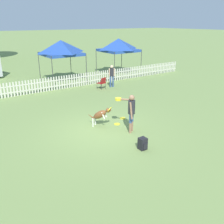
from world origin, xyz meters
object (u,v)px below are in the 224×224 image
at_px(handler_person, 130,109).
at_px(spectator_standing, 112,74).
at_px(canopy_tent_secondary, 118,45).
at_px(frisbee_near_dog, 123,118).
at_px(backpack_on_grass, 143,144).
at_px(folding_chair_blue_left, 102,82).
at_px(frisbee_near_handler, 117,124).
at_px(canopy_tent_main, 61,48).
at_px(leaping_dog, 101,114).

height_order(handler_person, spectator_standing, handler_person).
height_order(handler_person, canopy_tent_secondary, canopy_tent_secondary).
distance_m(frisbee_near_dog, canopy_tent_secondary, 10.73).
xyz_separation_m(handler_person, backpack_on_grass, (-0.57, -1.45, -0.78)).
bearing_deg(spectator_standing, canopy_tent_secondary, -112.03).
bearing_deg(folding_chair_blue_left, frisbee_near_handler, 48.50).
bearing_deg(canopy_tent_main, backpack_on_grass, -100.40).
height_order(leaping_dog, backpack_on_grass, leaping_dog).
distance_m(frisbee_near_handler, spectator_standing, 6.70).
height_order(leaping_dog, canopy_tent_secondary, canopy_tent_secondary).
distance_m(handler_person, folding_chair_blue_left, 6.97).
height_order(leaping_dog, spectator_standing, spectator_standing).
bearing_deg(frisbee_near_handler, spectator_standing, 57.34).
distance_m(folding_chair_blue_left, spectator_standing, 0.97).
bearing_deg(folding_chair_blue_left, frisbee_near_dog, 52.42).
relative_size(folding_chair_blue_left, spectator_standing, 0.53).
height_order(frisbee_near_dog, spectator_standing, spectator_standing).
height_order(folding_chair_blue_left, canopy_tent_main, canopy_tent_main).
relative_size(leaping_dog, canopy_tent_main, 0.35).
distance_m(frisbee_near_handler, canopy_tent_main, 9.41).
relative_size(frisbee_near_handler, folding_chair_blue_left, 0.32).
xyz_separation_m(handler_person, spectator_standing, (3.60, 6.51, -0.09)).
relative_size(leaping_dog, folding_chair_blue_left, 1.32).
distance_m(handler_person, spectator_standing, 7.44).
xyz_separation_m(folding_chair_blue_left, canopy_tent_secondary, (3.90, 3.52, 1.94)).
xyz_separation_m(leaping_dog, folding_chair_blue_left, (3.46, 5.30, -0.10)).
xyz_separation_m(frisbee_near_handler, folding_chair_blue_left, (2.72, 5.48, 0.46)).
bearing_deg(frisbee_near_dog, backpack_on_grass, -113.56).
bearing_deg(canopy_tent_main, canopy_tent_secondary, 0.38).
bearing_deg(frisbee_near_dog, leaping_dog, -169.73).
height_order(handler_person, folding_chair_blue_left, handler_person).
bearing_deg(canopy_tent_secondary, frisbee_near_dog, -124.96).
bearing_deg(leaping_dog, backpack_on_grass, 60.64).
distance_m(backpack_on_grass, spectator_standing, 9.01).
bearing_deg(folding_chair_blue_left, leaping_dog, 41.76).
bearing_deg(folding_chair_blue_left, spectator_standing, 172.78).
xyz_separation_m(frisbee_near_handler, canopy_tent_secondary, (6.62, 9.00, 2.40)).
height_order(backpack_on_grass, spectator_standing, spectator_standing).
bearing_deg(frisbee_near_handler, frisbee_near_dog, 34.11).
relative_size(leaping_dog, spectator_standing, 0.69).
bearing_deg(handler_person, backpack_on_grass, -144.29).
xyz_separation_m(handler_person, canopy_tent_secondary, (6.64, 9.91, 1.42)).
distance_m(frisbee_near_handler, canopy_tent_secondary, 11.42).
relative_size(handler_person, folding_chair_blue_left, 1.99).
height_order(handler_person, backpack_on_grass, handler_person).
bearing_deg(spectator_standing, frisbee_near_dog, 79.95).
bearing_deg(canopy_tent_secondary, leaping_dog, -129.86).
bearing_deg(spectator_standing, handler_person, 80.75).
bearing_deg(frisbee_near_handler, backpack_on_grass, -103.93).
height_order(frisbee_near_dog, canopy_tent_secondary, canopy_tent_secondary).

